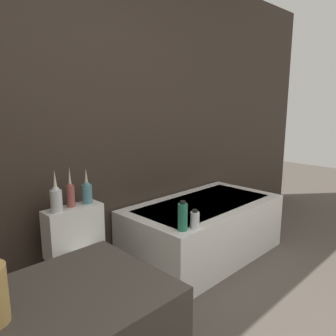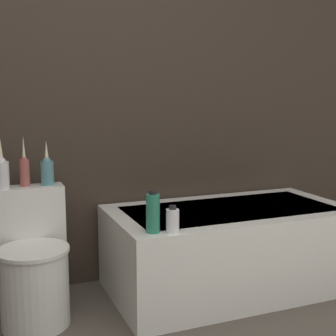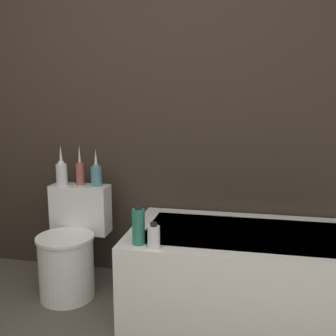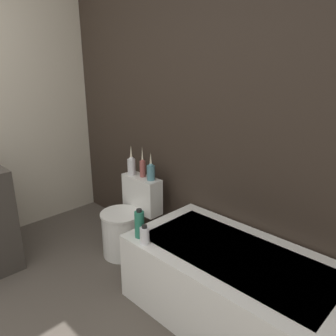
{
  "view_description": "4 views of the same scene",
  "coord_description": "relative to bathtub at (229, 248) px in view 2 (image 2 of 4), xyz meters",
  "views": [
    {
      "loc": [
        -1.44,
        -0.1,
        1.41
      ],
      "look_at": [
        0.12,
        1.45,
        0.96
      ],
      "focal_mm": 35.0,
      "sensor_mm": 36.0,
      "label": 1
    },
    {
      "loc": [
        -0.6,
        -0.78,
        1.2
      ],
      "look_at": [
        0.29,
        1.44,
        0.83
      ],
      "focal_mm": 50.0,
      "sensor_mm": 36.0,
      "label": 2
    },
    {
      "loc": [
        0.75,
        -0.58,
        1.32
      ],
      "look_at": [
        0.31,
        1.58,
        0.9
      ],
      "focal_mm": 42.0,
      "sensor_mm": 36.0,
      "label": 3
    },
    {
      "loc": [
        1.8,
        0.04,
        1.71
      ],
      "look_at": [
        0.24,
        1.6,
        0.99
      ],
      "focal_mm": 35.0,
      "sensor_mm": 36.0,
      "label": 4
    }
  ],
  "objects": [
    {
      "name": "vase_bronze",
      "position": [
        -1.06,
        0.22,
        0.52
      ],
      "size": [
        0.07,
        0.07,
        0.25
      ],
      "color": "teal",
      "rests_on": "toilet"
    },
    {
      "name": "bathtub",
      "position": [
        0.0,
        0.0,
        0.0
      ],
      "size": [
        1.47,
        0.79,
        0.51
      ],
      "color": "white",
      "rests_on": "ground"
    },
    {
      "name": "shampoo_bottle_tall",
      "position": [
        -0.62,
        -0.3,
        0.35
      ],
      "size": [
        0.07,
        0.07,
        0.22
      ],
      "color": "#267259",
      "rests_on": "bathtub"
    },
    {
      "name": "vase_gold",
      "position": [
        -1.3,
        0.19,
        0.53
      ],
      "size": [
        0.08,
        0.08,
        0.28
      ],
      "color": "silver",
      "rests_on": "toilet"
    },
    {
      "name": "toilet",
      "position": [
        -1.18,
        0.03,
        0.04
      ],
      "size": [
        0.41,
        0.52,
        0.7
      ],
      "color": "white",
      "rests_on": "ground"
    },
    {
      "name": "vase_silver",
      "position": [
        -1.18,
        0.23,
        0.53
      ],
      "size": [
        0.06,
        0.06,
        0.28
      ],
      "color": "#994C47",
      "rests_on": "toilet"
    },
    {
      "name": "shampoo_bottle_short",
      "position": [
        -0.52,
        -0.33,
        0.32
      ],
      "size": [
        0.07,
        0.07,
        0.14
      ],
      "color": "silver",
      "rests_on": "bathtub"
    },
    {
      "name": "wall_back_tiled",
      "position": [
        -0.8,
        0.44,
        1.04
      ],
      "size": [
        6.4,
        0.06,
        2.6
      ],
      "color": "#332821",
      "rests_on": "ground_plane"
    }
  ]
}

